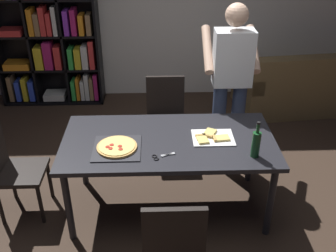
# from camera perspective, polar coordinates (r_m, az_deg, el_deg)

# --- Properties ---
(ground_plane) EXTENTS (12.00, 12.00, 0.00)m
(ground_plane) POSITION_cam_1_polar(r_m,az_deg,el_deg) (3.89, 0.08, -11.38)
(ground_plane) COLOR #38281E
(dining_table) EXTENTS (1.85, 0.92, 0.75)m
(dining_table) POSITION_cam_1_polar(r_m,az_deg,el_deg) (3.48, 0.08, -2.93)
(dining_table) COLOR #232328
(dining_table) RESTS_ON ground_plane
(chair_near_camera) EXTENTS (0.42, 0.42, 0.90)m
(chair_near_camera) POSITION_cam_1_polar(r_m,az_deg,el_deg) (2.85, 0.78, -16.27)
(chair_near_camera) COLOR black
(chair_near_camera) RESTS_ON ground_plane
(chair_far_side) EXTENTS (0.42, 0.42, 0.90)m
(chair_far_side) POSITION_cam_1_polar(r_m,az_deg,el_deg) (4.38, -0.35, 1.96)
(chair_far_side) COLOR black
(chair_far_side) RESTS_ON ground_plane
(chair_left_end) EXTENTS (0.42, 0.42, 0.90)m
(chair_left_end) POSITION_cam_1_polar(r_m,az_deg,el_deg) (3.80, -21.79, -5.25)
(chair_left_end) COLOR black
(chair_left_end) RESTS_ON ground_plane
(couch) EXTENTS (1.78, 1.03, 0.85)m
(couch) POSITION_cam_1_polar(r_m,az_deg,el_deg) (5.76, 18.73, 5.19)
(couch) COLOR brown
(couch) RESTS_ON ground_plane
(bookshelf) EXTENTS (1.40, 0.35, 1.95)m
(bookshelf) POSITION_cam_1_polar(r_m,az_deg,el_deg) (5.71, -16.74, 12.46)
(bookshelf) COLOR black
(bookshelf) RESTS_ON ground_plane
(person_serving_pizza) EXTENTS (0.55, 0.54, 1.75)m
(person_serving_pizza) POSITION_cam_1_polar(r_m,az_deg,el_deg) (4.04, 9.07, 6.71)
(person_serving_pizza) COLOR #38476B
(person_serving_pizza) RESTS_ON ground_plane
(pepperoni_pizza_on_tray) EXTENTS (0.40, 0.40, 0.04)m
(pepperoni_pizza_on_tray) POSITION_cam_1_polar(r_m,az_deg,el_deg) (3.34, -7.36, -3.05)
(pepperoni_pizza_on_tray) COLOR #2D2D33
(pepperoni_pizza_on_tray) RESTS_ON dining_table
(pizza_slices_on_towel) EXTENTS (0.36, 0.28, 0.03)m
(pizza_slices_on_towel) POSITION_cam_1_polar(r_m,az_deg,el_deg) (3.47, 6.32, -1.62)
(pizza_slices_on_towel) COLOR white
(pizza_slices_on_towel) RESTS_ON dining_table
(wine_bottle) EXTENTS (0.07, 0.07, 0.32)m
(wine_bottle) POSITION_cam_1_polar(r_m,az_deg,el_deg) (3.24, 12.54, -2.48)
(wine_bottle) COLOR #194723
(wine_bottle) RESTS_ON dining_table
(kitchen_scissors) EXTENTS (0.20, 0.12, 0.01)m
(kitchen_scissors) POSITION_cam_1_polar(r_m,az_deg,el_deg) (3.22, -1.18, -4.38)
(kitchen_scissors) COLOR silver
(kitchen_scissors) RESTS_ON dining_table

